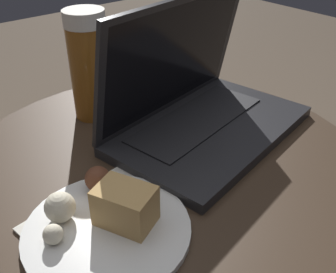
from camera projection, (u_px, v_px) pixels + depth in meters
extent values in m
cylinder|color=#38281C|center=(163.00, 167.00, 0.63)|extent=(0.68, 0.68, 0.02)
cube|color=silver|center=(101.00, 216.00, 0.52)|extent=(0.20, 0.15, 0.00)
cube|color=#232326|center=(211.00, 130.00, 0.70)|extent=(0.39, 0.28, 0.02)
cube|color=black|center=(197.00, 119.00, 0.71)|extent=(0.29, 0.15, 0.00)
cube|color=#232326|center=(174.00, 57.00, 0.68)|extent=(0.36, 0.11, 0.21)
cube|color=black|center=(175.00, 58.00, 0.68)|extent=(0.33, 0.10, 0.19)
cylinder|color=brown|center=(92.00, 72.00, 0.72)|extent=(0.07, 0.07, 0.17)
cylinder|color=white|center=(86.00, 18.00, 0.67)|extent=(0.07, 0.07, 0.03)
cylinder|color=silver|center=(107.00, 230.00, 0.50)|extent=(0.21, 0.21, 0.01)
cube|color=tan|center=(125.00, 206.00, 0.49)|extent=(0.08, 0.09, 0.05)
sphere|color=beige|center=(60.00, 207.00, 0.50)|extent=(0.04, 0.04, 0.04)
sphere|color=brown|center=(98.00, 180.00, 0.55)|extent=(0.04, 0.04, 0.04)
sphere|color=beige|center=(53.00, 234.00, 0.47)|extent=(0.03, 0.03, 0.03)
cube|color=silver|center=(143.00, 258.00, 0.46)|extent=(0.03, 0.11, 0.00)
cube|color=silver|center=(114.00, 217.00, 0.52)|extent=(0.03, 0.05, 0.00)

